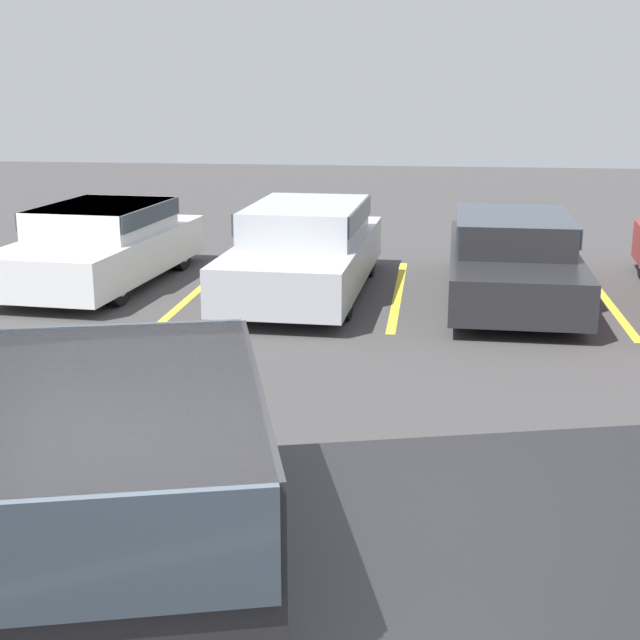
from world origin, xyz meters
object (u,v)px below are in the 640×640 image
object	(u,v)px
parked_sedan_b	(306,246)
parked_sedan_c	(512,254)
pickup_truck	(68,613)
parked_sedan_a	(103,242)

from	to	relation	value
parked_sedan_b	parked_sedan_c	distance (m)	2.93
parked_sedan_b	parked_sedan_c	bearing A→B (deg)	93.59
pickup_truck	parked_sedan_b	size ratio (longest dim) A/B	1.36
pickup_truck	parked_sedan_c	bearing A→B (deg)	59.72
parked_sedan_a	parked_sedan_c	world-z (taller)	parked_sedan_a
pickup_truck	parked_sedan_c	world-z (taller)	pickup_truck
parked_sedan_a	pickup_truck	bearing A→B (deg)	24.43
pickup_truck	parked_sedan_a	size ratio (longest dim) A/B	1.46
parked_sedan_a	parked_sedan_c	distance (m)	6.08
pickup_truck	parked_sedan_c	xyz separation A→B (m)	(2.52, 9.62, -0.30)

